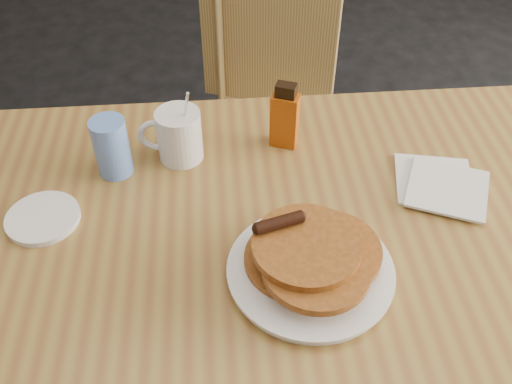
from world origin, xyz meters
TOP-DOWN VIEW (x-y plane):
  - main_table at (0.08, 0.05)m, footprint 1.36×0.98m
  - chair_main_far at (0.06, 0.78)m, footprint 0.51×0.52m
  - pancake_plate at (0.12, -0.07)m, footprint 0.28×0.28m
  - coffee_mug at (-0.14, 0.25)m, footprint 0.13×0.09m
  - syrup_bottle at (0.08, 0.29)m, footprint 0.06×0.05m
  - napkin_stack at (0.39, 0.15)m, footprint 0.20×0.21m
  - blue_tumbler at (-0.26, 0.20)m, footprint 0.09×0.09m
  - side_saucer at (-0.37, 0.06)m, footprint 0.17×0.17m

SIDE VIEW (x-z plane):
  - chair_main_far at x=0.06m, z-range 0.09..1.00m
  - main_table at x=0.08m, z-range 0.33..1.08m
  - napkin_stack at x=0.39m, z-range 0.75..0.76m
  - side_saucer at x=-0.37m, z-range 0.75..0.76m
  - pancake_plate at x=0.12m, z-range 0.73..0.83m
  - coffee_mug at x=-0.14m, z-range 0.72..0.89m
  - blue_tumbler at x=-0.26m, z-range 0.75..0.87m
  - syrup_bottle at x=0.08m, z-range 0.74..0.89m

